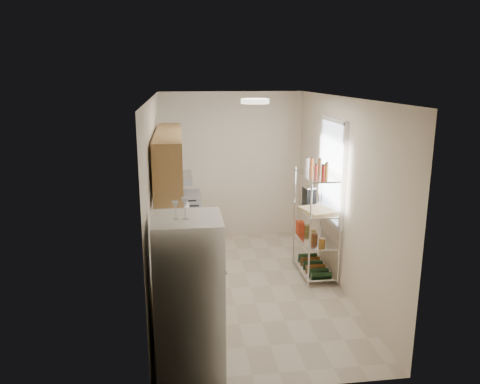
# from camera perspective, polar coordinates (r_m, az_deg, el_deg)

# --- Properties ---
(room) EXTENTS (2.52, 4.42, 2.62)m
(room) POSITION_cam_1_polar(r_m,az_deg,el_deg) (6.21, 1.30, -0.60)
(room) COLOR beige
(room) RESTS_ON ground
(counter_run) EXTENTS (0.63, 3.51, 0.90)m
(counter_run) POSITION_cam_1_polar(r_m,az_deg,el_deg) (6.82, -7.01, -6.81)
(counter_run) COLOR #B07C4B
(counter_run) RESTS_ON ground
(upper_cabinets) EXTENTS (0.33, 2.20, 0.72)m
(upper_cabinets) POSITION_cam_1_polar(r_m,az_deg,el_deg) (6.13, -8.63, 3.93)
(upper_cabinets) COLOR #B07C4B
(upper_cabinets) RESTS_ON room
(range_hood) EXTENTS (0.50, 0.60, 0.12)m
(range_hood) POSITION_cam_1_polar(r_m,az_deg,el_deg) (7.00, -7.95, 1.70)
(range_hood) COLOR #B7BABC
(range_hood) RESTS_ON room
(window) EXTENTS (0.06, 1.00, 1.46)m
(window) POSITION_cam_1_polar(r_m,az_deg,el_deg) (6.78, 11.16, 2.54)
(window) COLOR white
(window) RESTS_ON room
(bakers_rack) EXTENTS (0.45, 0.90, 1.73)m
(bakers_rack) POSITION_cam_1_polar(r_m,az_deg,el_deg) (6.76, 9.35, -1.25)
(bakers_rack) COLOR silver
(bakers_rack) RESTS_ON ground
(ceiling_dome) EXTENTS (0.34, 0.34, 0.05)m
(ceiling_dome) POSITION_cam_1_polar(r_m,az_deg,el_deg) (5.72, 1.83, 11.02)
(ceiling_dome) COLOR white
(ceiling_dome) RESTS_ON room
(refrigerator) EXTENTS (0.65, 0.65, 1.59)m
(refrigerator) POSITION_cam_1_polar(r_m,az_deg,el_deg) (4.68, -6.21, -12.43)
(refrigerator) COLOR white
(refrigerator) RESTS_ON ground
(wine_glass_a) EXTENTS (0.07, 0.07, 0.21)m
(wine_glass_a) POSITION_cam_1_polar(r_m,az_deg,el_deg) (4.31, -6.70, -2.01)
(wine_glass_a) COLOR silver
(wine_glass_a) RESTS_ON refrigerator
(wine_glass_b) EXTENTS (0.06, 0.06, 0.17)m
(wine_glass_b) POSITION_cam_1_polar(r_m,az_deg,el_deg) (4.32, -7.87, -2.22)
(wine_glass_b) COLOR silver
(wine_glass_b) RESTS_ON refrigerator
(rice_cooker) EXTENTS (0.26, 0.26, 0.21)m
(rice_cooker) POSITION_cam_1_polar(r_m,az_deg,el_deg) (6.68, -7.32, -2.28)
(rice_cooker) COLOR white
(rice_cooker) RESTS_ON counter_run
(frying_pan_large) EXTENTS (0.27, 0.27, 0.04)m
(frying_pan_large) POSITION_cam_1_polar(r_m,az_deg,el_deg) (7.22, -7.29, -1.73)
(frying_pan_large) COLOR black
(frying_pan_large) RESTS_ON counter_run
(frying_pan_small) EXTENTS (0.24, 0.24, 0.05)m
(frying_pan_small) POSITION_cam_1_polar(r_m,az_deg,el_deg) (7.49, -7.55, -1.12)
(frying_pan_small) COLOR black
(frying_pan_small) RESTS_ON counter_run
(cutting_board) EXTENTS (0.49, 0.57, 0.03)m
(cutting_board) POSITION_cam_1_polar(r_m,az_deg,el_deg) (6.66, 9.48, -2.21)
(cutting_board) COLOR tan
(cutting_board) RESTS_ON bakers_rack
(espresso_machine) EXTENTS (0.16, 0.23, 0.25)m
(espresso_machine) POSITION_cam_1_polar(r_m,az_deg,el_deg) (7.06, 8.41, -0.33)
(espresso_machine) COLOR black
(espresso_machine) RESTS_ON bakers_rack
(storage_bag) EXTENTS (0.10, 0.14, 0.16)m
(storage_bag) POSITION_cam_1_polar(r_m,az_deg,el_deg) (7.16, 7.34, -4.19)
(storage_bag) COLOR #A32E14
(storage_bag) RESTS_ON bakers_rack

